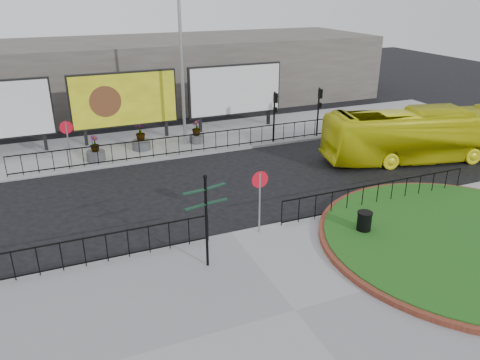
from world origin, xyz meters
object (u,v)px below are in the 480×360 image
lamp_post (182,63)px  bus (418,135)px  planter_b (141,140)px  planter_a (96,152)px  litter_bin (364,223)px  fingerpost_sign (206,212)px  billboard_mid (124,100)px  planter_c (196,134)px

lamp_post → bus: (10.75, -7.20, -3.41)m
bus → planter_b: bearing=74.9°
planter_a → litter_bin: bearing=-56.1°
fingerpost_sign → planter_b: size_ratio=2.17×
fingerpost_sign → bus: fingerpost_sign is taller
litter_bin → bus: 9.78m
billboard_mid → planter_b: 2.81m
litter_bin → planter_b: planter_b is taller
fingerpost_sign → litter_bin: 6.23m
fingerpost_sign → litter_bin: (6.04, -0.31, -1.49)m
planter_b → planter_c: (3.30, 0.00, -0.00)m
planter_b → planter_c: bearing=0.0°
fingerpost_sign → planter_a: size_ratio=2.39×
bus → planter_a: bus is taller
billboard_mid → planter_a: bearing=-127.7°
fingerpost_sign → planter_c: size_ratio=2.38×
litter_bin → bus: (7.75, 5.90, 0.82)m
bus → billboard_mid: bearing=69.6°
fingerpost_sign → bus: 14.90m
lamp_post → bus: lamp_post is taller
lamp_post → fingerpost_sign: size_ratio=2.83×
billboard_mid → planter_a: (-2.20, -2.85, -2.03)m
litter_bin → planter_b: size_ratio=0.63×
billboard_mid → fingerpost_sign: size_ratio=1.90×
fingerpost_sign → billboard_mid: bearing=82.4°
fingerpost_sign → bus: size_ratio=0.32×
planter_c → bus: bearing=-35.6°
litter_bin → planter_a: (-8.20, 12.22, -0.02)m
lamp_post → fingerpost_sign: (-3.05, -12.79, -2.74)m
litter_bin → planter_a: planter_a is taller
billboard_mid → bus: 16.57m
planter_a → planter_b: bearing=18.6°
fingerpost_sign → planter_b: fingerpost_sign is taller
fingerpost_sign → lamp_post: bearing=69.1°
fingerpost_sign → planter_a: (-2.16, 11.91, -1.52)m
lamp_post → planter_b: bearing=180.0°
planter_a → planter_b: 2.75m
planter_a → planter_c: 5.97m
billboard_mid → planter_a: 4.13m
bus → planter_c: bus is taller
lamp_post → planter_a: (-5.21, -0.88, -4.25)m
bus → planter_b: 15.19m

